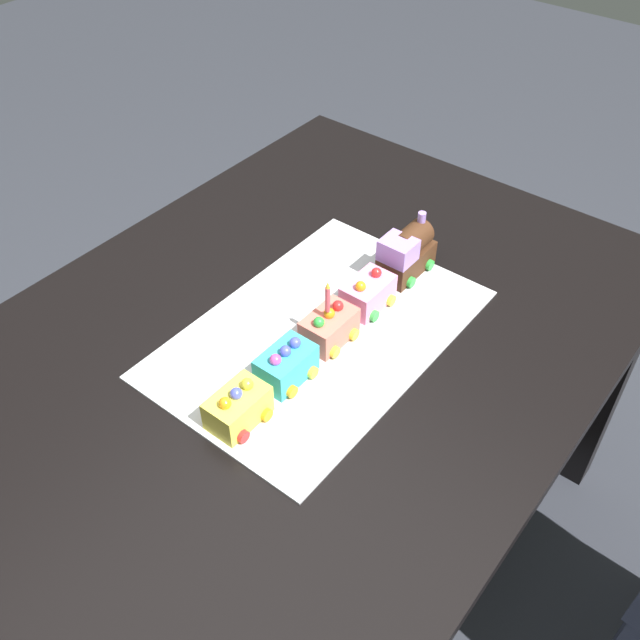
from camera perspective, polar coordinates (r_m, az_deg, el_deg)
ground_plane at (r=1.88m, az=-1.40°, el=-17.69°), size 8.00×8.00×0.00m
dining_table at (r=1.36m, az=-1.85°, el=-4.54°), size 1.40×1.00×0.74m
cake_board at (r=1.29m, az=-0.00°, el=-1.04°), size 0.60×0.40×0.00m
cake_locomotive at (r=1.40m, az=6.97°, el=5.42°), size 0.14×0.08×0.12m
cake_car_hopper_bubblegum at (r=1.33m, az=3.87°, el=2.17°), size 0.10×0.08×0.07m
cake_car_caboose_coral at (r=1.26m, az=0.74°, el=-0.56°), size 0.10×0.08×0.07m
cake_car_tanker_turquoise at (r=1.19m, az=-2.75°, el=-3.62°), size 0.10×0.08×0.07m
cake_car_flatbed_lemon at (r=1.14m, az=-6.63°, el=-6.98°), size 0.10×0.08×0.07m
birthday_candle at (r=1.20m, az=0.62°, el=1.85°), size 0.01×0.01×0.06m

